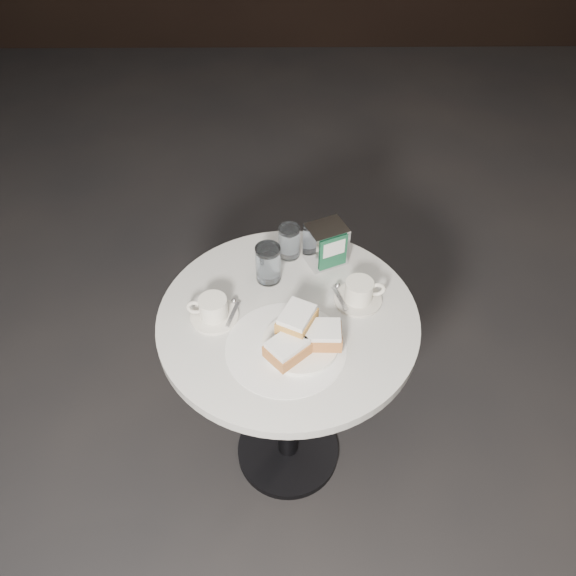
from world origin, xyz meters
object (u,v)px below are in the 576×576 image
Objects in this scene: coffee_cup_left at (213,310)px; water_glass_right at (289,242)px; beignet_plate at (302,337)px; coffee_cup_right at (359,293)px; water_glass_left at (268,264)px; napkin_dispenser at (326,245)px; cafe_table at (288,360)px.

coffee_cup_left is 1.35× the size of water_glass_right.
coffee_cup_right is (0.16, 0.16, -0.01)m from beignet_plate.
water_glass_left is 0.12m from water_glass_right.
beignet_plate is 0.33m from napkin_dispenser.
cafe_table is 0.35m from water_glass_right.
cafe_table is 5.40× the size of coffee_cup_left.
coffee_cup_right is (0.19, 0.05, 0.23)m from cafe_table.
coffee_cup_left is (-0.20, -0.00, 0.23)m from cafe_table.
water_glass_right reaches higher than coffee_cup_left.
beignet_plate is 0.26m from water_glass_left.
coffee_cup_left is 1.05× the size of napkin_dispenser.
beignet_plate is at bearing -22.64° from coffee_cup_left.
coffee_cup_right is (0.39, 0.06, 0.00)m from coffee_cup_left.
beignet_plate reaches higher than cafe_table.
coffee_cup_left is at bearing -179.15° from cafe_table.
beignet_plate is at bearing -72.45° from cafe_table.
water_glass_left reaches higher than cafe_table.
cafe_table is at bearing 1.83° from coffee_cup_left.
beignet_plate is 2.52× the size of water_glass_right.
cafe_table is 7.32× the size of water_glass_right.
coffee_cup_left is 0.38m from napkin_dispenser.
water_glass_right is at bearing 131.32° from coffee_cup_right.
cafe_table is 5.65× the size of napkin_dispenser.
coffee_cup_right is at bearing -86.77° from napkin_dispenser.
coffee_cup_left is at bearing 156.38° from beignet_plate.
napkin_dispenser reaches higher than coffee_cup_left.
water_glass_right is at bearing 51.34° from coffee_cup_left.
coffee_cup_right is at bearing 44.66° from beignet_plate.
water_glass_right is at bearing 59.07° from water_glass_left.
coffee_cup_right is at bearing -44.98° from water_glass_right.
beignet_plate is at bearing -85.46° from water_glass_right.
water_glass_left is 0.86× the size of napkin_dispenser.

